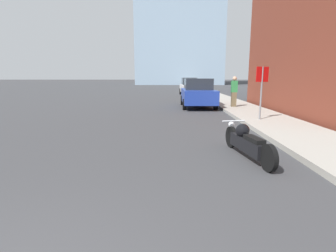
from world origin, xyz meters
The scene contains 6 objects.
sidewalk centered at (5.70, 40.00, 0.07)m, with size 2.42×240.00×0.15m.
motorcycle centered at (3.38, 4.67, 0.37)m, with size 0.72×2.43×0.76m.
parked_car_blue centered at (3.25, 15.17, 0.88)m, with size 2.02×4.56×1.79m.
parked_car_white centered at (3.45, 26.50, 0.89)m, with size 1.94×4.05×1.81m.
stop_sign centered at (5.27, 9.43, 1.60)m, with size 0.57×0.26×2.13m.
pedestrian centered at (5.28, 14.16, 1.06)m, with size 0.36×0.25×1.76m.
Camera 1 is at (1.62, -1.34, 1.87)m, focal length 28.00 mm.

